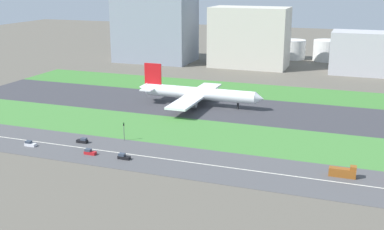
{
  "coord_description": "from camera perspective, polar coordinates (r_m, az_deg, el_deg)",
  "views": [
    {
      "loc": [
        60.05,
        -218.96,
        61.74
      ],
      "look_at": [
        -6.17,
        -36.5,
        6.0
      ],
      "focal_mm": 45.21,
      "sensor_mm": 36.0,
      "label": 1
    }
  ],
  "objects": [
    {
      "name": "airliner",
      "position": [
        238.7,
        0.52,
        2.57
      ],
      "size": [
        65.0,
        56.0,
        19.7
      ],
      "color": "white",
      "rests_on": "runway"
    },
    {
      "name": "truck_1",
      "position": [
        162.51,
        17.42,
        -6.45
      ],
      "size": [
        8.4,
        2.5,
        4.0
      ],
      "color": "brown",
      "rests_on": "highway"
    },
    {
      "name": "car_2",
      "position": [
        190.83,
        -12.78,
        -2.98
      ],
      "size": [
        4.4,
        1.8,
        2.0
      ],
      "color": "black",
      "rests_on": "highway"
    },
    {
      "name": "highway",
      "position": [
        169.46,
        -2.26,
        -5.34
      ],
      "size": [
        280.0,
        28.0,
        0.1
      ],
      "primitive_type": "cube",
      "color": "#4C4C4F",
      "rests_on": "ground_plane"
    },
    {
      "name": "hangar_building",
      "position": [
        344.45,
        6.78,
        9.08
      ],
      "size": [
        53.45,
        28.54,
        41.56
      ],
      "primitive_type": "cube",
      "color": "beige",
      "rests_on": "ground_plane"
    },
    {
      "name": "car_0",
      "position": [
        192.59,
        -18.56,
        -3.25
      ],
      "size": [
        4.4,
        1.8,
        2.0
      ],
      "rotation": [
        0.0,
        0.0,
        3.14
      ],
      "color": "silver",
      "rests_on": "highway"
    },
    {
      "name": "grass_median_north",
      "position": [
        273.85,
        6.77,
        2.89
      ],
      "size": [
        280.0,
        36.0,
        0.1
      ],
      "primitive_type": "cube",
      "color": "#3D7A33",
      "rests_on": "ground_plane"
    },
    {
      "name": "fuel_tank_centre",
      "position": [
        382.84,
        15.62,
        7.34
      ],
      "size": [
        20.38,
        20.38,
        15.64
      ],
      "primitive_type": "cylinder",
      "color": "silver",
      "rests_on": "ground_plane"
    },
    {
      "name": "car_3",
      "position": [
        171.64,
        -8.09,
        -4.9
      ],
      "size": [
        4.4,
        1.8,
        2.0
      ],
      "rotation": [
        0.0,
        0.0,
        3.14
      ],
      "color": "black",
      "rests_on": "highway"
    },
    {
      "name": "office_tower",
      "position": [
        336.41,
        19.54,
        6.91
      ],
      "size": [
        40.69,
        24.99,
        27.55
      ],
      "primitive_type": "cube",
      "color": "#B2B2B7",
      "rests_on": "ground_plane"
    },
    {
      "name": "highway_centerline",
      "position": [
        169.44,
        -2.26,
        -5.32
      ],
      "size": [
        266.0,
        0.5,
        0.01
      ],
      "primitive_type": "cube",
      "color": "silver",
      "rests_on": "highway"
    },
    {
      "name": "fuel_tank_east",
      "position": [
        381.85,
        20.24,
        6.86
      ],
      "size": [
        17.08,
        17.08,
        14.82
      ],
      "primitive_type": "cylinder",
      "color": "silver",
      "rests_on": "ground_plane"
    },
    {
      "name": "grass_median_south",
      "position": [
        197.69,
        1.24,
        -2.16
      ],
      "size": [
        280.0,
        36.0,
        0.1
      ],
      "primitive_type": "cube",
      "color": "#427F38",
      "rests_on": "ground_plane"
    },
    {
      "name": "traffic_light",
      "position": [
        189.58,
        -8.03,
        -1.78
      ],
      "size": [
        0.36,
        0.5,
        7.2
      ],
      "color": "#4C4C51",
      "rests_on": "highway"
    },
    {
      "name": "terminal_building",
      "position": [
        367.22,
        -4.35,
        9.99
      ],
      "size": [
        56.29,
        36.46,
        46.84
      ],
      "primitive_type": "cube",
      "color": "gray",
      "rests_on": "ground_plane"
    },
    {
      "name": "car_1",
      "position": [
        178.15,
        -11.98,
        -4.3
      ],
      "size": [
        4.4,
        1.8,
        2.0
      ],
      "rotation": [
        0.0,
        0.0,
        3.14
      ],
      "color": "#B2191E",
      "rests_on": "highway"
    },
    {
      "name": "fuel_tank_west",
      "position": [
        385.58,
        11.88,
        7.58
      ],
      "size": [
        18.18,
        18.18,
        14.77
      ],
      "primitive_type": "cylinder",
      "color": "silver",
      "rests_on": "ground_plane"
    },
    {
      "name": "ground_plane",
      "position": [
        235.29,
        4.45,
        0.76
      ],
      "size": [
        800.0,
        800.0,
        0.0
      ],
      "primitive_type": "plane",
      "color": "#5B564C"
    },
    {
      "name": "runway",
      "position": [
        235.28,
        4.45,
        0.77
      ],
      "size": [
        280.0,
        46.0,
        0.1
      ],
      "primitive_type": "cube",
      "color": "#38383D",
      "rests_on": "ground_plane"
    }
  ]
}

